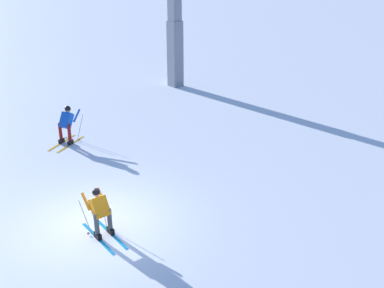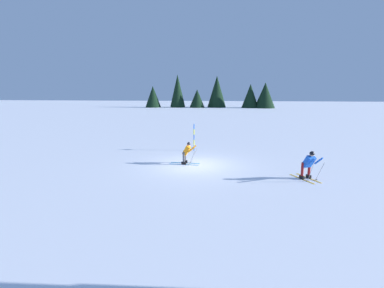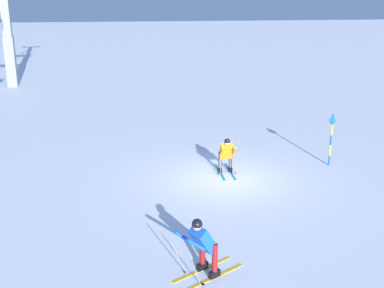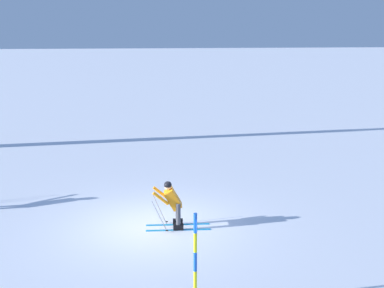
# 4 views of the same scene
# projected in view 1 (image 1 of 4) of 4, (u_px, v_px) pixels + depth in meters

# --- Properties ---
(ground_plane) EXTENTS (260.00, 260.00, 0.00)m
(ground_plane) POSITION_uv_depth(u_px,v_px,m) (98.00, 222.00, 13.06)
(ground_plane) COLOR white
(skier_carving_main) EXTENTS (1.82, 0.72, 1.47)m
(skier_carving_main) POSITION_uv_depth(u_px,v_px,m) (100.00, 210.00, 12.23)
(skier_carving_main) COLOR #198CCC
(skier_carving_main) RESTS_ON ground_plane
(skier_distant_uphill) EXTENTS (1.34, 1.80, 1.63)m
(skier_distant_uphill) POSITION_uv_depth(u_px,v_px,m) (67.00, 122.00, 18.06)
(skier_distant_uphill) COLOR yellow
(skier_distant_uphill) RESTS_ON ground_plane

